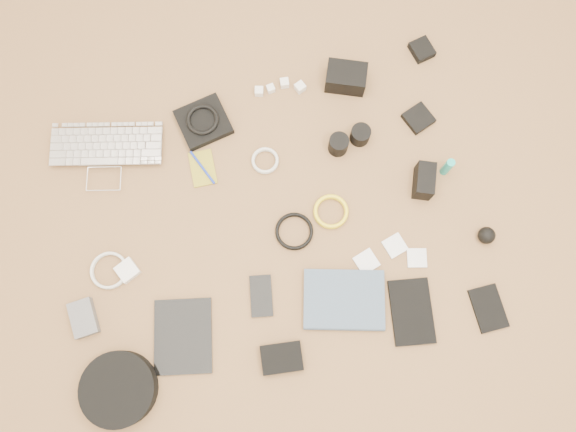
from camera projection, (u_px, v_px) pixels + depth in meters
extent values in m
cube|color=brown|center=(273.00, 230.00, 1.86)|extent=(4.00, 4.00, 0.04)
imported|color=silver|center=(106.00, 160.00, 1.88)|extent=(0.43, 0.34, 0.03)
cube|color=black|center=(203.00, 122.00, 1.91)|extent=(0.19, 0.18, 0.03)
torus|color=black|center=(203.00, 120.00, 1.89)|extent=(0.13, 0.13, 0.01)
cube|color=silver|center=(259.00, 91.00, 1.94)|extent=(0.04, 0.04, 0.03)
cube|color=silver|center=(271.00, 89.00, 1.94)|extent=(0.03, 0.03, 0.02)
cube|color=silver|center=(300.00, 87.00, 1.94)|extent=(0.04, 0.04, 0.03)
cube|color=silver|center=(285.00, 83.00, 1.95)|extent=(0.03, 0.03, 0.03)
cube|color=black|center=(346.00, 78.00, 1.92)|extent=(0.16, 0.14, 0.08)
cube|color=black|center=(422.00, 50.00, 1.97)|extent=(0.08, 0.09, 0.03)
cube|color=olive|center=(203.00, 168.00, 1.88)|extent=(0.08, 0.13, 0.01)
cylinder|color=#152BB2|center=(202.00, 167.00, 1.88)|extent=(0.06, 0.13, 0.01)
torus|color=silver|center=(265.00, 161.00, 1.89)|extent=(0.11, 0.11, 0.01)
cylinder|color=black|center=(338.00, 144.00, 1.87)|extent=(0.08, 0.08, 0.07)
cylinder|color=black|center=(360.00, 135.00, 1.88)|extent=(0.09, 0.09, 0.06)
cube|color=black|center=(418.00, 118.00, 1.92)|extent=(0.11, 0.11, 0.02)
cube|color=silver|center=(128.00, 270.00, 1.79)|extent=(0.08, 0.08, 0.03)
torus|color=silver|center=(110.00, 271.00, 1.80)|extent=(0.13, 0.13, 0.01)
torus|color=black|center=(294.00, 232.00, 1.83)|extent=(0.16, 0.16, 0.01)
torus|color=yellow|center=(331.00, 212.00, 1.85)|extent=(0.15, 0.15, 0.01)
cube|color=black|center=(424.00, 181.00, 1.84)|extent=(0.10, 0.12, 0.08)
cylinder|color=teal|center=(447.00, 167.00, 1.84)|extent=(0.03, 0.03, 0.09)
cube|color=#535458|center=(84.00, 318.00, 1.76)|extent=(0.08, 0.12, 0.03)
cube|color=black|center=(183.00, 336.00, 1.75)|extent=(0.22, 0.26, 0.01)
cube|color=black|center=(261.00, 296.00, 1.78)|extent=(0.09, 0.14, 0.01)
cube|color=silver|center=(366.00, 262.00, 1.81)|extent=(0.08, 0.08, 0.01)
cube|color=silver|center=(395.00, 246.00, 1.82)|extent=(0.08, 0.08, 0.01)
cube|color=silver|center=(417.00, 258.00, 1.81)|extent=(0.08, 0.08, 0.01)
sphere|color=black|center=(486.00, 235.00, 1.81)|extent=(0.06, 0.06, 0.06)
cylinder|color=black|center=(119.00, 389.00, 1.69)|extent=(0.26, 0.26, 0.06)
cube|color=black|center=(282.00, 358.00, 1.73)|extent=(0.14, 0.10, 0.03)
imported|color=#3C4E65|center=(344.00, 330.00, 1.75)|extent=(0.30, 0.25, 0.03)
cube|color=black|center=(412.00, 312.00, 1.77)|extent=(0.16, 0.23, 0.01)
cube|color=black|center=(488.00, 308.00, 1.77)|extent=(0.09, 0.14, 0.01)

